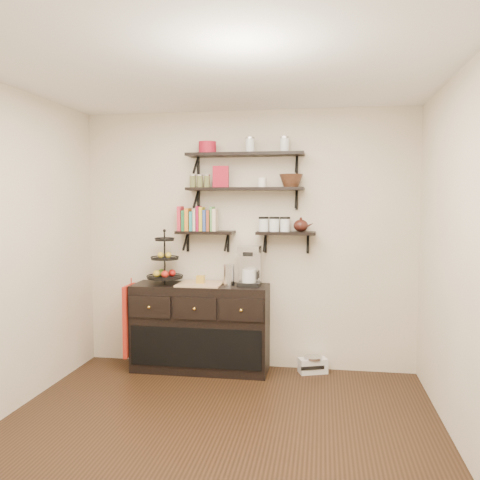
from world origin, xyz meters
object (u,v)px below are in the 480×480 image
at_px(sideboard, 201,327).
at_px(coffee_maker, 250,267).
at_px(fruit_stand, 165,266).
at_px(radio, 313,365).

relative_size(sideboard, coffee_maker, 3.42).
xyz_separation_m(sideboard, coffee_maker, (0.51, 0.03, 0.64)).
height_order(sideboard, coffee_maker, coffee_maker).
relative_size(fruit_stand, radio, 1.73).
relative_size(sideboard, fruit_stand, 2.57).
relative_size(fruit_stand, coffee_maker, 1.33).
distance_m(fruit_stand, radio, 1.83).
bearing_deg(coffee_maker, radio, 7.10).
distance_m(fruit_stand, coffee_maker, 0.89).
xyz_separation_m(coffee_maker, radio, (0.65, 0.07, -1.01)).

